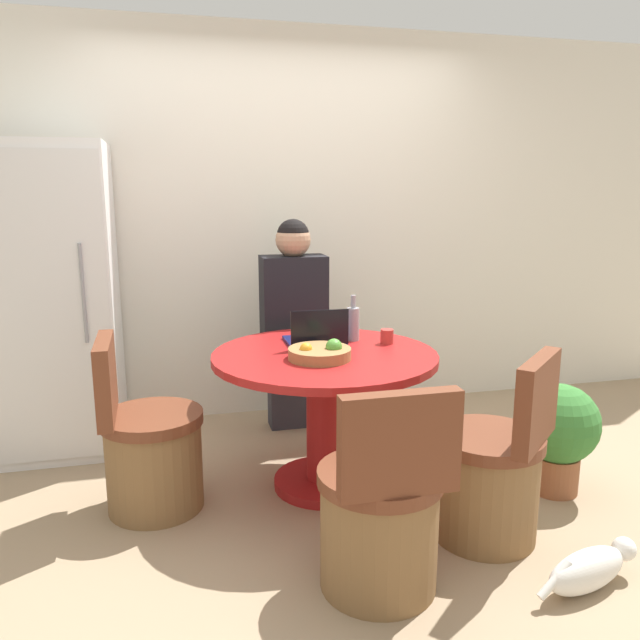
# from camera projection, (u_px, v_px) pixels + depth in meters

# --- Properties ---
(ground_plane) EXTENTS (12.00, 12.00, 0.00)m
(ground_plane) POSITION_uv_depth(u_px,v_px,m) (338.00, 502.00, 3.16)
(ground_plane) COLOR #9E8466
(wall_back) EXTENTS (7.00, 0.06, 2.60)m
(wall_back) POSITION_uv_depth(u_px,v_px,m) (283.00, 227.00, 4.26)
(wall_back) COLOR silver
(wall_back) RESTS_ON ground_plane
(refrigerator) EXTENTS (0.72, 0.65, 1.82)m
(refrigerator) POSITION_uv_depth(u_px,v_px,m) (52.00, 301.00, 3.65)
(refrigerator) COLOR white
(refrigerator) RESTS_ON ground_plane
(dining_table) EXTENTS (1.15, 1.15, 0.74)m
(dining_table) POSITION_uv_depth(u_px,v_px,m) (325.00, 393.00, 3.23)
(dining_table) COLOR maroon
(dining_table) RESTS_ON ground_plane
(chair_near_right_corner) EXTENTS (0.57, 0.57, 0.87)m
(chair_near_right_corner) POSITION_uv_depth(u_px,v_px,m) (490.00, 477.00, 2.80)
(chair_near_right_corner) COLOR brown
(chair_near_right_corner) RESTS_ON ground_plane
(chair_left_side) EXTENTS (0.49, 0.49, 0.87)m
(chair_left_side) POSITION_uv_depth(u_px,v_px,m) (150.00, 452.00, 3.05)
(chair_left_side) COLOR brown
(chair_left_side) RESTS_ON ground_plane
(chair_near_camera) EXTENTS (0.49, 0.49, 0.87)m
(chair_near_camera) POSITION_uv_depth(u_px,v_px,m) (381.00, 520.00, 2.43)
(chair_near_camera) COLOR brown
(chair_near_camera) RESTS_ON ground_plane
(person_seated) EXTENTS (0.40, 0.37, 1.38)m
(person_seated) POSITION_uv_depth(u_px,v_px,m) (292.00, 316.00, 3.93)
(person_seated) COLOR #2D2D38
(person_seated) RESTS_ON ground_plane
(laptop) EXTENTS (0.31, 0.26, 0.20)m
(laptop) POSITION_uv_depth(u_px,v_px,m) (316.00, 337.00, 3.35)
(laptop) COLOR #141947
(laptop) RESTS_ON dining_table
(fruit_bowl) EXTENTS (0.31, 0.31, 0.10)m
(fruit_bowl) POSITION_uv_depth(u_px,v_px,m) (320.00, 353.00, 3.06)
(fruit_bowl) COLOR olive
(fruit_bowl) RESTS_ON dining_table
(coffee_cup) EXTENTS (0.07, 0.07, 0.08)m
(coffee_cup) POSITION_uv_depth(u_px,v_px,m) (387.00, 336.00, 3.36)
(coffee_cup) COLOR #B2332D
(coffee_cup) RESTS_ON dining_table
(bottle) EXTENTS (0.07, 0.07, 0.25)m
(bottle) POSITION_uv_depth(u_px,v_px,m) (353.00, 323.00, 3.42)
(bottle) COLOR #9999A3
(bottle) RESTS_ON dining_table
(cat) EXTENTS (0.52, 0.22, 0.17)m
(cat) POSITION_uv_depth(u_px,v_px,m) (590.00, 569.00, 2.46)
(cat) COLOR white
(cat) RESTS_ON ground_plane
(potted_plant) EXTENTS (0.41, 0.41, 0.58)m
(potted_plant) POSITION_uv_depth(u_px,v_px,m) (558.00, 430.00, 3.21)
(potted_plant) COLOR #935638
(potted_plant) RESTS_ON ground_plane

